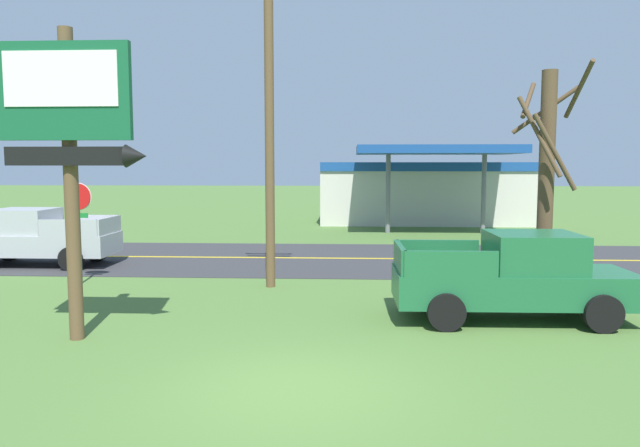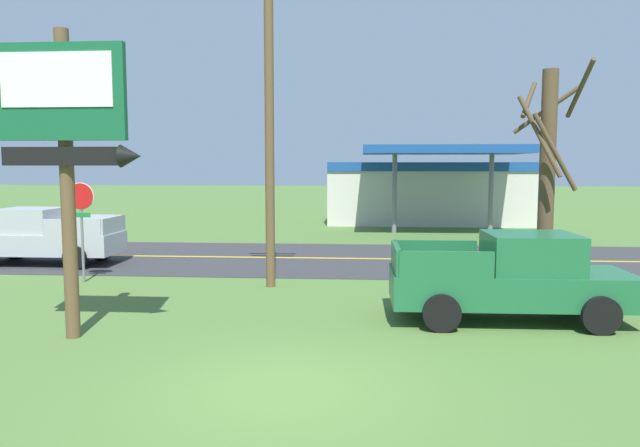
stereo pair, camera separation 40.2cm
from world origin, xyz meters
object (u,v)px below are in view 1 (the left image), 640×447
at_px(bare_tree, 546,177).
at_px(gas_station, 422,190).
at_px(motel_sign, 69,130).
at_px(stop_sign, 79,215).
at_px(pickup_silver_on_road, 36,238).
at_px(utility_pole, 269,104).
at_px(pickup_green_parked_on_lawn, 515,277).

bearing_deg(bare_tree, gas_station, 92.19).
xyz_separation_m(motel_sign, gas_station, (9.67, 24.93, -2.19)).
bearing_deg(stop_sign, motel_sign, -66.04).
height_order(bare_tree, gas_station, bare_tree).
height_order(motel_sign, pickup_silver_on_road, motel_sign).
height_order(motel_sign, utility_pole, utility_pole).
height_order(utility_pole, bare_tree, utility_pole).
distance_m(utility_pole, gas_station, 20.80).
xyz_separation_m(motel_sign, pickup_silver_on_road, (-5.43, 8.65, -3.17)).
height_order(stop_sign, pickup_silver_on_road, stop_sign).
distance_m(stop_sign, pickup_green_parked_on_lawn, 12.14).
xyz_separation_m(utility_pole, gas_station, (6.56, 19.47, -3.19)).
height_order(utility_pole, pickup_green_parked_on_lawn, utility_pole).
relative_size(gas_station, pickup_green_parked_on_lawn, 2.30).
height_order(motel_sign, pickup_green_parked_on_lawn, motel_sign).
distance_m(bare_tree, pickup_green_parked_on_lawn, 3.59).
height_order(motel_sign, gas_station, motel_sign).
distance_m(motel_sign, bare_tree, 11.45).
relative_size(stop_sign, gas_station, 0.25).
distance_m(motel_sign, stop_sign, 6.54).
bearing_deg(pickup_silver_on_road, gas_station, 47.14).
bearing_deg(pickup_green_parked_on_lawn, gas_station, 88.44).
relative_size(stop_sign, utility_pole, 0.30).
relative_size(motel_sign, gas_station, 0.51).
height_order(stop_sign, pickup_green_parked_on_lawn, stop_sign).
bearing_deg(pickup_green_parked_on_lawn, bare_tree, 60.34).
xyz_separation_m(stop_sign, pickup_green_parked_on_lawn, (11.56, -3.55, -1.06)).
bearing_deg(pickup_green_parked_on_lawn, utility_pole, 150.60).
bearing_deg(pickup_silver_on_road, utility_pole, -20.56).
xyz_separation_m(gas_station, pickup_green_parked_on_lawn, (-0.62, -22.82, -0.98)).
height_order(pickup_green_parked_on_lawn, pickup_silver_on_road, same).
relative_size(motel_sign, pickup_green_parked_on_lawn, 1.16).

